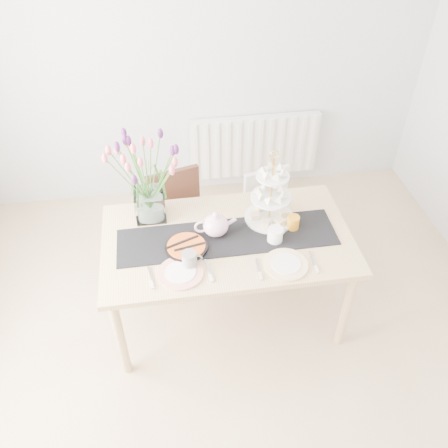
{
  "coord_description": "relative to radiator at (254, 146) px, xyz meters",
  "views": [
    {
      "loc": [
        -0.36,
        -1.53,
        2.82
      ],
      "look_at": [
        -0.03,
        0.62,
        0.91
      ],
      "focal_mm": 38.0,
      "sensor_mm": 36.0,
      "label": 1
    }
  ],
  "objects": [
    {
      "name": "room_shell",
      "position": [
        -0.5,
        -2.19,
        0.85
      ],
      "size": [
        4.5,
        4.5,
        4.5
      ],
      "color": "tan",
      "rests_on": "ground"
    },
    {
      "name": "radiator",
      "position": [
        0.0,
        0.0,
        0.0
      ],
      "size": [
        1.2,
        0.08,
        0.6
      ],
      "primitive_type": "cube",
      "color": "white",
      "rests_on": "room_shell"
    },
    {
      "name": "dining_table",
      "position": [
        -0.5,
        -1.52,
        0.22
      ],
      "size": [
        1.6,
        0.9,
        0.75
      ],
      "color": "tan",
      "rests_on": "ground"
    },
    {
      "name": "chair_brown",
      "position": [
        -0.77,
        -0.93,
        0.02
      ],
      "size": [
        0.5,
        0.5,
        0.82
      ],
      "rotation": [
        0.0,
        0.0,
        0.27
      ],
      "color": "#361A13",
      "rests_on": "ground"
    },
    {
      "name": "chair_white",
      "position": [
        -0.06,
        -0.92,
        -0.02
      ],
      "size": [
        0.47,
        0.47,
        0.75
      ],
      "rotation": [
        0.0,
        0.0,
        0.25
      ],
      "color": "silver",
      "rests_on": "ground"
    },
    {
      "name": "table_runner",
      "position": [
        -0.5,
        -1.52,
        0.3
      ],
      "size": [
        1.4,
        0.35,
        0.01
      ],
      "primitive_type": "cube",
      "color": "black",
      "rests_on": "dining_table"
    },
    {
      "name": "tulip_vase",
      "position": [
        -0.97,
        -1.23,
        0.7
      ],
      "size": [
        0.71,
        0.71,
        0.62
      ],
      "rotation": [
        0.0,
        0.0,
        -0.18
      ],
      "color": "silver",
      "rests_on": "dining_table"
    },
    {
      "name": "cake_stand",
      "position": [
        -0.19,
        -1.38,
        0.44
      ],
      "size": [
        0.33,
        0.33,
        0.49
      ],
      "rotation": [
        0.0,
        0.0,
        -0.32
      ],
      "color": "gold",
      "rests_on": "dining_table"
    },
    {
      "name": "teapot",
      "position": [
        -0.57,
        -1.48,
        0.38
      ],
      "size": [
        0.26,
        0.21,
        0.17
      ],
      "primitive_type": null,
      "rotation": [
        0.0,
        0.0,
        0.01
      ],
      "color": "silver",
      "rests_on": "dining_table"
    },
    {
      "name": "cream_jug",
      "position": [
        -0.21,
        -1.59,
        0.35
      ],
      "size": [
        0.13,
        0.13,
        0.1
      ],
      "primitive_type": "cylinder",
      "rotation": [
        0.0,
        0.0,
        0.41
      ],
      "color": "white",
      "rests_on": "dining_table"
    },
    {
      "name": "tart_tin",
      "position": [
        -0.77,
        -1.58,
        0.32
      ],
      "size": [
        0.27,
        0.27,
        0.03
      ],
      "rotation": [
        0.0,
        0.0,
        -0.05
      ],
      "color": "black",
      "rests_on": "dining_table"
    },
    {
      "name": "mug_grey",
      "position": [
        -0.76,
        -1.73,
        0.35
      ],
      "size": [
        0.09,
        0.09,
        0.11
      ],
      "primitive_type": "cylinder",
      "rotation": [
        0.0,
        0.0,
        0.02
      ],
      "color": "gray",
      "rests_on": "dining_table"
    },
    {
      "name": "mug_orange",
      "position": [
        -0.06,
        -1.5,
        0.35
      ],
      "size": [
        0.11,
        0.11,
        0.1
      ],
      "primitive_type": "cylinder",
      "rotation": [
        0.0,
        0.0,
        1.01
      ],
      "color": "orange",
      "rests_on": "dining_table"
    },
    {
      "name": "plate_left",
      "position": [
        -0.82,
        -1.79,
        0.31
      ],
      "size": [
        0.32,
        0.32,
        0.01
      ],
      "primitive_type": "cylinder",
      "rotation": [
        0.0,
        0.0,
        0.17
      ],
      "color": "white",
      "rests_on": "dining_table"
    },
    {
      "name": "plate_right",
      "position": [
        -0.19,
        -1.82,
        0.31
      ],
      "size": [
        0.28,
        0.28,
        0.01
      ],
      "primitive_type": "cylinder",
      "rotation": [
        0.0,
        0.0,
        -0.04
      ],
      "color": "white",
      "rests_on": "dining_table"
    }
  ]
}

